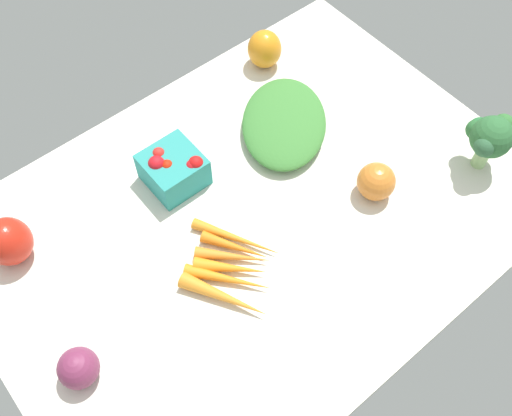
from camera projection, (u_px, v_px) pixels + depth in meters
tablecloth at (256, 216)px, 114.12cm from camera, size 104.00×76.00×2.00cm
berry_basket at (174, 169)px, 114.16cm from camera, size 10.54×10.54×8.13cm
red_onion_center at (78, 368)px, 94.08cm from camera, size 6.73×6.73×6.73cm
broccoli_head at (490, 136)px, 112.80cm from camera, size 10.59×9.41×12.59cm
bell_pepper_orange at (265, 49)px, 130.68cm from camera, size 8.41×8.41×8.77cm
carrot_bunch at (230, 268)px, 105.71cm from camera, size 19.19×23.97×2.92cm
leafy_greens_clump at (284, 123)px, 122.43cm from camera, size 29.51×29.76×4.28cm
bell_pepper_red at (8, 241)px, 104.59cm from camera, size 8.44×8.44×9.58cm
heirloom_tomato_orange at (376, 182)px, 112.72cm from camera, size 7.38×7.38×7.38cm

